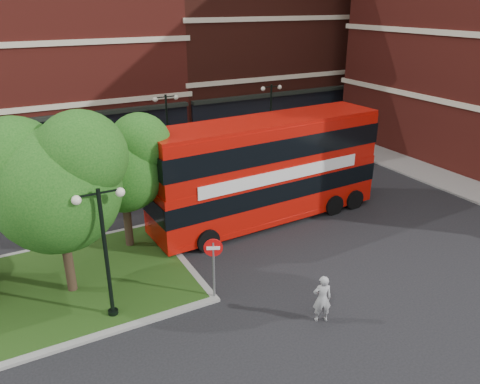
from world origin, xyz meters
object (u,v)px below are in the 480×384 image
car_silver (30,181)px  car_white (193,151)px  woman (322,299)px  bus (267,163)px

car_silver → car_white: (10.84, 0.94, -0.03)m
car_silver → car_white: size_ratio=1.01×
car_silver → car_white: 10.88m
woman → bus: bearing=-86.3°
bus → car_white: bearing=84.6°
bus → woman: (-2.65, -8.10, -2.14)m
bus → car_silver: 14.53m
woman → car_silver: bearing=-45.0°
car_silver → car_white: bearing=-90.2°
woman → car_white: size_ratio=0.48×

